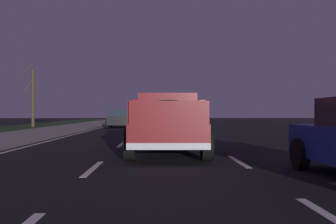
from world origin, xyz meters
TOP-DOWN VIEW (x-y plane):
  - ground at (27.00, 0.00)m, footprint 144.00×144.00m
  - sidewalk_shoulder at (27.00, 7.45)m, footprint 108.00×4.00m
  - lane_markings at (30.68, 3.01)m, footprint 108.55×7.04m
  - pickup_truck at (11.45, -0.00)m, footprint 5.46×2.35m
  - sedan_black at (32.18, 3.51)m, footprint 4.43×2.07m
  - bare_tree_far at (34.40, 11.53)m, footprint 0.80×1.96m

SIDE VIEW (x-z plane):
  - ground at x=27.00m, z-range 0.00..0.00m
  - lane_markings at x=30.68m, z-range 0.00..0.01m
  - sidewalk_shoulder at x=27.00m, z-range 0.00..0.12m
  - sedan_black at x=32.18m, z-range 0.01..1.55m
  - pickup_truck at x=11.45m, z-range 0.05..1.92m
  - bare_tree_far at x=34.40m, z-range -0.11..5.59m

